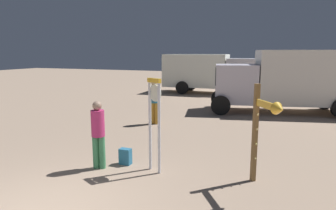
# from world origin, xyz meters

# --- Properties ---
(standing_clock) EXTENTS (0.42, 0.27, 2.28)m
(standing_clock) POSITION_xyz_m (1.09, 2.83, 1.39)
(standing_clock) COLOR silver
(standing_clock) RESTS_ON ground_plane
(arrow_sign) EXTENTS (0.73, 0.97, 2.21)m
(arrow_sign) POSITION_xyz_m (3.58, 2.85, 1.44)
(arrow_sign) COLOR olive
(arrow_sign) RESTS_ON ground_plane
(person_near_clock) EXTENTS (0.33, 0.33, 1.71)m
(person_near_clock) POSITION_xyz_m (-0.29, 2.48, 0.96)
(person_near_clock) COLOR #408D5B
(person_near_clock) RESTS_ON ground_plane
(backpack) EXTENTS (0.30, 0.23, 0.42)m
(backpack) POSITION_xyz_m (0.19, 2.96, 0.21)
(backpack) COLOR teal
(backpack) RESTS_ON ground_plane
(person_distant) EXTENTS (0.35, 0.35, 1.81)m
(person_distant) POSITION_xyz_m (-0.97, 7.34, 1.01)
(person_distant) COLOR gold
(person_distant) RESTS_ON ground_plane
(box_truck_near) EXTENTS (7.62, 3.92, 2.99)m
(box_truck_near) POSITION_xyz_m (4.32, 12.01, 1.62)
(box_truck_near) COLOR white
(box_truck_near) RESTS_ON ground_plane
(box_truck_far) EXTENTS (6.67, 2.67, 2.74)m
(box_truck_far) POSITION_xyz_m (-1.35, 17.35, 1.53)
(box_truck_far) COLOR white
(box_truck_far) RESTS_ON ground_plane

